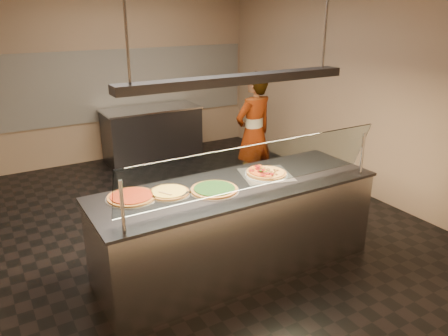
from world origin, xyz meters
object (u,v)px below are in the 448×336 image
pizza_spinach (214,189)px  serving_counter (236,227)px  perforated_tray (266,174)px  half_pizza_pepperoni (258,173)px  sneeze_guard (258,166)px  pizza_tomato (132,197)px  prep_table (152,134)px  pizza_spatula (171,193)px  half_pizza_sausage (274,171)px  worker (254,134)px  pizza_cheese (169,192)px  heat_lamp_housing (238,79)px

pizza_spinach → serving_counter: bearing=5.0°
perforated_tray → half_pizza_pepperoni: 0.10m
sneeze_guard → perforated_tray: size_ratio=4.26×
pizza_tomato → prep_table: size_ratio=0.28×
half_pizza_pepperoni → pizza_spatula: size_ratio=1.74×
pizza_spinach → half_pizza_sausage: bearing=7.1°
perforated_tray → half_pizza_pepperoni: (-0.10, 0.00, 0.03)m
sneeze_guard → half_pizza_pepperoni: (0.30, 0.42, -0.26)m
perforated_tray → worker: (0.89, 1.54, -0.06)m
half_pizza_sausage → pizza_spinach: size_ratio=0.95×
sneeze_guard → half_pizza_pepperoni: size_ratio=5.82×
pizza_cheese → pizza_tomato: size_ratio=0.86×
serving_counter → half_pizza_sausage: half_pizza_sausage is taller
half_pizza_pepperoni → pizza_tomato: size_ratio=0.96×
heat_lamp_housing → pizza_spinach: bearing=-175.0°
pizza_spinach → half_pizza_pepperoni: bearing=9.6°
half_pizza_sausage → worker: bearing=62.8°
serving_counter → half_pizza_sausage: 0.70m
serving_counter → prep_table: same height
perforated_tray → pizza_tomato: pizza_tomato is taller
half_pizza_sausage → worker: size_ratio=0.26×
sneeze_guard → prep_table: bearing=82.1°
pizza_tomato → prep_table: bearing=66.0°
perforated_tray → worker: worker is taller
serving_counter → prep_table: bearing=81.4°
pizza_spinach → pizza_spatula: bearing=166.7°
prep_table → heat_lamp_housing: (-0.56, -3.71, 1.48)m
perforated_tray → heat_lamp_housing: 1.09m
perforated_tray → half_pizza_sausage: bearing=-0.9°
half_pizza_sausage → heat_lamp_housing: bearing=-171.8°
sneeze_guard → pizza_cheese: bearing=144.1°
serving_counter → pizza_tomato: (-1.00, 0.21, 0.48)m
pizza_cheese → prep_table: size_ratio=0.24×
pizza_cheese → heat_lamp_housing: 1.21m
perforated_tray → pizza_cheese: bearing=176.6°
pizza_tomato → pizza_cheese: bearing=-12.6°
sneeze_guard → half_pizza_sausage: bearing=39.8°
half_pizza_sausage → pizza_cheese: 1.16m
half_pizza_pepperoni → pizza_cheese: bearing=176.3°
perforated_tray → pizza_tomato: bearing=174.4°
half_pizza_pepperoni → pizza_spatula: 0.97m
pizza_spatula → half_pizza_sausage: bearing=0.1°
heat_lamp_housing → perforated_tray: bearing=10.4°
half_pizza_pepperoni → pizza_tomato: 1.31m
pizza_tomato → worker: worker is taller
perforated_tray → heat_lamp_housing: (-0.40, -0.07, 1.01)m
half_pizza_pepperoni → prep_table: half_pizza_pepperoni is taller
half_pizza_sausage → pizza_tomato: size_ratio=0.96×
pizza_spatula → worker: 2.49m
serving_counter → sneeze_guard: (0.00, -0.34, 0.76)m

